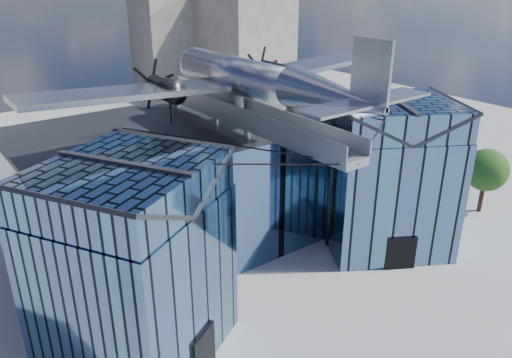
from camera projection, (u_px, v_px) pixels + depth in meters
ground_plane at (273, 280)px, 35.81m from camera, size 120.00×120.00×0.00m
museum at (226, 183)px, 37.93m from camera, size 32.88×24.50×17.60m
bg_towers at (57, 50)px, 69.86m from camera, size 77.00×24.50×26.00m
tree_plaza_e at (487, 170)px, 44.39m from camera, size 4.31×4.31×5.98m
tree_side_e at (397, 148)px, 52.24m from camera, size 4.03×4.03×4.86m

